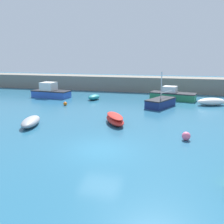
# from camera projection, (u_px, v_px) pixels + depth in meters

# --- Properties ---
(ground_plane) EXTENTS (120.00, 120.00, 0.20)m
(ground_plane) POSITION_uv_depth(u_px,v_px,m) (100.00, 151.00, 15.37)
(ground_plane) COLOR #235B7A
(harbor_breakwater) EXTENTS (62.13, 3.77, 2.31)m
(harbor_breakwater) POSITION_uv_depth(u_px,v_px,m) (149.00, 84.00, 39.76)
(harbor_breakwater) COLOR slate
(harbor_breakwater) RESTS_ON ground_plane
(rowboat_blue_near) EXTENTS (2.06, 3.50, 0.70)m
(rowboat_blue_near) POSITION_uv_depth(u_px,v_px,m) (31.00, 122.00, 20.45)
(rowboat_blue_near) COLOR gray
(rowboat_blue_near) RESTS_ON ground_plane
(sailboat_twin_hulled) EXTENTS (3.30, 4.61, 3.92)m
(sailboat_twin_hulled) POSITION_uv_depth(u_px,v_px,m) (161.00, 103.00, 27.75)
(sailboat_twin_hulled) COLOR navy
(sailboat_twin_hulled) RESTS_ON ground_plane
(rowboat_with_red_cover) EXTENTS (2.75, 3.63, 0.79)m
(rowboat_with_red_cover) POSITION_uv_depth(u_px,v_px,m) (115.00, 119.00, 21.08)
(rowboat_with_red_cover) COLOR red
(rowboat_with_red_cover) RESTS_ON ground_plane
(rowboat_white_midwater) EXTENTS (3.63, 2.49, 0.87)m
(rowboat_white_midwater) POSITION_uv_depth(u_px,v_px,m) (211.00, 102.00, 28.71)
(rowboat_white_midwater) COLOR white
(rowboat_white_midwater) RESTS_ON ground_plane
(dinghy_near_pier) EXTENTS (1.59, 2.29, 0.67)m
(dinghy_near_pier) POSITION_uv_depth(u_px,v_px,m) (94.00, 97.00, 32.36)
(dinghy_near_pier) COLOR teal
(dinghy_near_pier) RESTS_ON ground_plane
(motorboat_grey_hull) EXTENTS (6.00, 3.08, 1.75)m
(motorboat_grey_hull) POSITION_uv_depth(u_px,v_px,m) (172.00, 95.00, 32.20)
(motorboat_grey_hull) COLOR #287A4C
(motorboat_grey_hull) RESTS_ON ground_plane
(motorboat_with_cabin) EXTENTS (5.38, 2.59, 2.06)m
(motorboat_with_cabin) POSITION_uv_depth(u_px,v_px,m) (51.00, 92.00, 34.12)
(motorboat_with_cabin) COLOR #2D56B7
(motorboat_with_cabin) RESTS_ON ground_plane
(mooring_buoy_orange) EXTENTS (0.43, 0.43, 0.43)m
(mooring_buoy_orange) POSITION_uv_depth(u_px,v_px,m) (65.00, 104.00, 28.67)
(mooring_buoy_orange) COLOR orange
(mooring_buoy_orange) RESTS_ON ground_plane
(mooring_buoy_pink) EXTENTS (0.59, 0.59, 0.59)m
(mooring_buoy_pink) POSITION_uv_depth(u_px,v_px,m) (186.00, 136.00, 16.96)
(mooring_buoy_pink) COLOR #EA668C
(mooring_buoy_pink) RESTS_ON ground_plane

